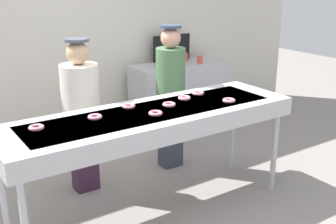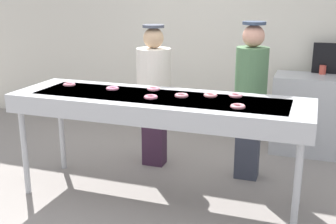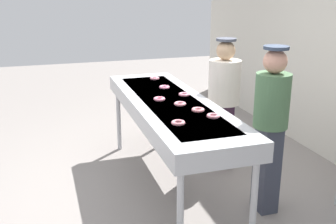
{
  "view_description": "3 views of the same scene",
  "coord_description": "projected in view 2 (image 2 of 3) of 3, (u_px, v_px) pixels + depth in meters",
  "views": [
    {
      "loc": [
        -1.87,
        -3.06,
        2.18
      ],
      "look_at": [
        0.19,
        0.03,
        0.96
      ],
      "focal_mm": 45.78,
      "sensor_mm": 36.0,
      "label": 1
    },
    {
      "loc": [
        1.31,
        -3.49,
        1.92
      ],
      "look_at": [
        0.09,
        0.02,
        0.87
      ],
      "focal_mm": 45.52,
      "sensor_mm": 36.0,
      "label": 2
    },
    {
      "loc": [
        3.84,
        -1.23,
        2.15
      ],
      "look_at": [
        -0.02,
        -0.02,
        0.88
      ],
      "focal_mm": 43.03,
      "sensor_mm": 36.0,
      "label": 3
    }
  ],
  "objects": [
    {
      "name": "ground_plane",
      "position": [
        159.0,
        198.0,
        4.11
      ],
      "size": [
        16.0,
        16.0,
        0.0
      ],
      "primitive_type": "plane",
      "color": "gray"
    },
    {
      "name": "back_wall",
      "position": [
        217.0,
        13.0,
        5.68
      ],
      "size": [
        8.0,
        0.12,
        3.28
      ],
      "primitive_type": "cube",
      "color": "silver",
      "rests_on": "ground"
    },
    {
      "name": "fryer_conveyor",
      "position": [
        158.0,
        106.0,
        3.86
      ],
      "size": [
        2.72,
        0.8,
        1.01
      ],
      "color": "#B7BABF",
      "rests_on": "ground"
    },
    {
      "name": "strawberry_donut_0",
      "position": [
        151.0,
        97.0,
        3.74
      ],
      "size": [
        0.13,
        0.13,
        0.03
      ],
      "primitive_type": "torus",
      "rotation": [
        0.0,
        0.0,
        1.46
      ],
      "color": "pink",
      "rests_on": "fryer_conveyor"
    },
    {
      "name": "strawberry_donut_1",
      "position": [
        112.0,
        88.0,
        4.07
      ],
      "size": [
        0.17,
        0.17,
        0.03
      ],
      "primitive_type": "torus",
      "rotation": [
        0.0,
        0.0,
        2.08
      ],
      "color": "pink",
      "rests_on": "fryer_conveyor"
    },
    {
      "name": "strawberry_donut_2",
      "position": [
        238.0,
        106.0,
        3.44
      ],
      "size": [
        0.17,
        0.17,
        0.03
      ],
      "primitive_type": "torus",
      "rotation": [
        0.0,
        0.0,
        0.94
      ],
      "color": "pink",
      "rests_on": "fryer_conveyor"
    },
    {
      "name": "strawberry_donut_3",
      "position": [
        181.0,
        96.0,
        3.8
      ],
      "size": [
        0.14,
        0.14,
        0.03
      ],
      "primitive_type": "torus",
      "rotation": [
        0.0,
        0.0,
        1.44
      ],
      "color": "pink",
      "rests_on": "fryer_conveyor"
    },
    {
      "name": "strawberry_donut_4",
      "position": [
        69.0,
        85.0,
        4.25
      ],
      "size": [
        0.17,
        0.17,
        0.03
      ],
      "primitive_type": "torus",
      "rotation": [
        0.0,
        0.0,
        0.84
      ],
      "color": "pink",
      "rests_on": "fryer_conveyor"
    },
    {
      "name": "strawberry_donut_5",
      "position": [
        153.0,
        89.0,
        4.05
      ],
      "size": [
        0.15,
        0.15,
        0.03
      ],
      "primitive_type": "torus",
      "rotation": [
        0.0,
        0.0,
        0.31
      ],
      "color": "pink",
      "rests_on": "fryer_conveyor"
    },
    {
      "name": "strawberry_donut_6",
      "position": [
        210.0,
        95.0,
        3.81
      ],
      "size": [
        0.13,
        0.13,
        0.03
      ],
      "primitive_type": "torus",
      "rotation": [
        0.0,
        0.0,
        0.04
      ],
      "color": "pink",
      "rests_on": "fryer_conveyor"
    },
    {
      "name": "strawberry_donut_7",
      "position": [
        236.0,
        96.0,
        3.8
      ],
      "size": [
        0.17,
        0.17,
        0.03
      ],
      "primitive_type": "torus",
      "rotation": [
        0.0,
        0.0,
        0.65
      ],
      "color": "pink",
      "rests_on": "fryer_conveyor"
    },
    {
      "name": "worker_baker",
      "position": [
        154.0,
        86.0,
        4.68
      ],
      "size": [
        0.37,
        0.37,
        1.58
      ],
      "rotation": [
        0.0,
        0.0,
        3.03
      ],
      "color": "#3B2138",
      "rests_on": "ground"
    },
    {
      "name": "worker_assistant",
      "position": [
        250.0,
        93.0,
        4.32
      ],
      "size": [
        0.33,
        0.33,
        1.64
      ],
      "rotation": [
        0.0,
        0.0,
        3.01
      ],
      "color": "#363A49",
      "rests_on": "ground"
    },
    {
      "name": "prep_counter",
      "position": [
        334.0,
        116.0,
        5.09
      ],
      "size": [
        1.42,
        0.55,
        0.95
      ],
      "primitive_type": "cube",
      "color": "#B7BABF",
      "rests_on": "ground"
    },
    {
      "name": "paper_cup_1",
      "position": [
        323.0,
        70.0,
        5.14
      ],
      "size": [
        0.08,
        0.08,
        0.11
      ],
      "primitive_type": "cylinder",
      "color": "#CC4C3F",
      "rests_on": "prep_counter"
    }
  ]
}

